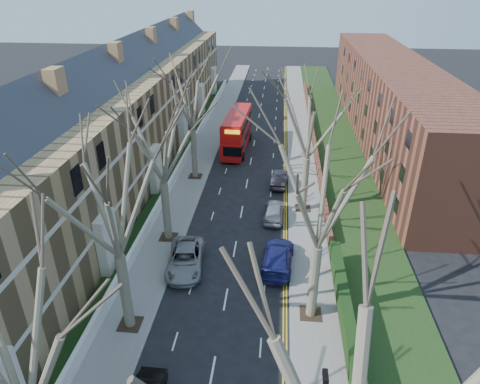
# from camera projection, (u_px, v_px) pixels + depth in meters

# --- Properties ---
(pavement_left) EXTENTS (3.00, 102.00, 0.12)m
(pavement_left) POSITION_uv_depth(u_px,v_px,m) (209.00, 141.00, 56.25)
(pavement_left) COLOR slate
(pavement_left) RESTS_ON ground
(pavement_right) EXTENTS (3.00, 102.00, 0.12)m
(pavement_right) POSITION_uv_depth(u_px,v_px,m) (300.00, 144.00, 55.24)
(pavement_right) COLOR slate
(pavement_right) RESTS_ON ground
(terrace_left) EXTENTS (9.70, 78.00, 13.60)m
(terrace_left) POSITION_uv_depth(u_px,v_px,m) (127.00, 118.00, 47.30)
(terrace_left) COLOR olive
(terrace_left) RESTS_ON ground
(flats_right) EXTENTS (13.97, 54.00, 10.00)m
(flats_right) POSITION_uv_depth(u_px,v_px,m) (391.00, 101.00, 55.55)
(flats_right) COLOR brown
(flats_right) RESTS_ON ground
(front_wall_left) EXTENTS (0.30, 78.00, 1.00)m
(front_wall_left) POSITION_uv_depth(u_px,v_px,m) (183.00, 161.00, 49.06)
(front_wall_left) COLOR white
(front_wall_left) RESTS_ON ground
(grass_verge_right) EXTENTS (6.00, 102.00, 0.06)m
(grass_verge_right) POSITION_uv_depth(u_px,v_px,m) (336.00, 145.00, 54.82)
(grass_verge_right) COLOR #1E3413
(grass_verge_right) RESTS_ON ground
(tree_left_near) EXTENTS (9.80, 9.80, 13.73)m
(tree_left_near) POSITION_uv_depth(u_px,v_px,m) (2.00, 347.00, 14.14)
(tree_left_near) COLOR #645D47
(tree_left_near) RESTS_ON ground
(tree_left_mid) EXTENTS (10.50, 10.50, 14.71)m
(tree_left_mid) POSITION_uv_depth(u_px,v_px,m) (109.00, 192.00, 22.68)
(tree_left_mid) COLOR #645D47
(tree_left_mid) RESTS_ON ground
(tree_left_far) EXTENTS (10.15, 10.15, 14.22)m
(tree_left_far) POSITION_uv_depth(u_px,v_px,m) (159.00, 134.00, 31.67)
(tree_left_far) COLOR #645D47
(tree_left_far) RESTS_ON ground
(tree_left_dist) EXTENTS (10.50, 10.50, 14.71)m
(tree_left_dist) POSITION_uv_depth(u_px,v_px,m) (191.00, 90.00, 42.13)
(tree_left_dist) COLOR #645D47
(tree_left_dist) RESTS_ON ground
(tree_right_mid) EXTENTS (10.50, 10.50, 14.71)m
(tree_right_mid) POSITION_uv_depth(u_px,v_px,m) (323.00, 184.00, 23.50)
(tree_right_mid) COLOR #645D47
(tree_right_mid) RESTS_ON ground
(tree_right_far) EXTENTS (10.15, 10.15, 14.22)m
(tree_right_far) POSITION_uv_depth(u_px,v_px,m) (310.00, 114.00, 36.01)
(tree_right_far) COLOR #645D47
(tree_right_far) RESTS_ON ground
(double_decker_bus) EXTENTS (3.10, 10.73, 4.45)m
(double_decker_bus) POSITION_uv_depth(u_px,v_px,m) (237.00, 132.00, 53.00)
(double_decker_bus) COLOR #BA0E0D
(double_decker_bus) RESTS_ON ground
(car_left_far) EXTENTS (3.14, 5.85, 1.56)m
(car_left_far) POSITION_uv_depth(u_px,v_px,m) (186.00, 259.00, 32.05)
(car_left_far) COLOR gray
(car_left_far) RESTS_ON ground
(car_right_near) EXTENTS (2.65, 5.67, 1.60)m
(car_right_near) POSITION_uv_depth(u_px,v_px,m) (278.00, 257.00, 32.25)
(car_right_near) COLOR navy
(car_right_near) RESTS_ON ground
(car_right_mid) EXTENTS (1.96, 4.38, 1.46)m
(car_right_mid) POSITION_uv_depth(u_px,v_px,m) (274.00, 211.00, 38.52)
(car_right_mid) COLOR #919299
(car_right_mid) RESTS_ON ground
(car_right_far) EXTENTS (1.93, 4.49, 1.44)m
(car_right_far) POSITION_uv_depth(u_px,v_px,m) (280.00, 179.00, 44.56)
(car_right_far) COLOR black
(car_right_far) RESTS_ON ground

